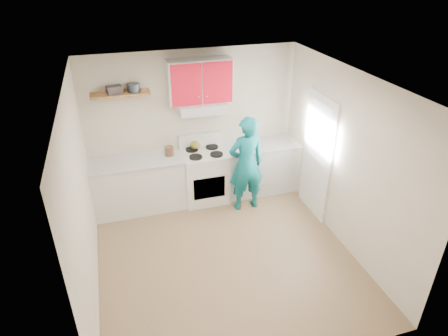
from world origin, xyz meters
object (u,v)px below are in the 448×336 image
object	(u,v)px
stove	(205,176)
kettle	(195,145)
person	(246,164)
crock	(169,152)
tin	(134,88)

from	to	relation	value
stove	kettle	world-z (taller)	kettle
kettle	person	bearing A→B (deg)	-49.06
kettle	crock	bearing A→B (deg)	-173.35
tin	kettle	size ratio (longest dim) A/B	1.16
tin	crock	distance (m)	1.20
kettle	tin	bearing A→B (deg)	173.30
kettle	stove	bearing A→B (deg)	-65.34
kettle	crock	size ratio (longest dim) A/B	0.95
stove	kettle	distance (m)	0.57
stove	person	bearing A→B (deg)	-37.78
kettle	person	xyz separation A→B (m)	(0.71, -0.65, -0.15)
stove	tin	size ratio (longest dim) A/B	4.60
tin	person	world-z (taller)	tin
stove	crock	bearing A→B (deg)	173.53
stove	kettle	bearing A→B (deg)	121.48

